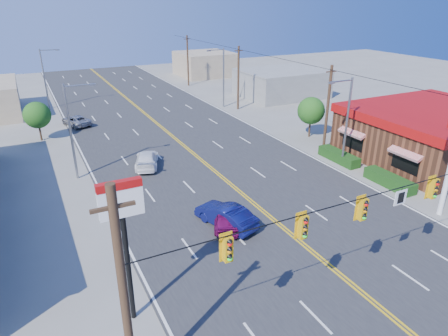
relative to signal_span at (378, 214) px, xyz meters
name	(u,v)px	position (x,y,z in m)	size (l,w,h in m)	color
ground	(366,297)	(0.12, 0.00, -4.89)	(160.00, 160.00, 0.00)	gray
road	(205,163)	(0.12, 20.00, -4.86)	(20.00, 120.00, 0.06)	#2D2D30
signal_span	(378,214)	(0.00, 0.00, 0.00)	(24.32, 0.34, 9.00)	#47301E
kfc	(432,133)	(20.02, 12.00, -2.51)	(16.30, 12.40, 4.70)	brown
pizza_hut_sign	(123,224)	(-10.88, 4.00, 0.30)	(1.90, 0.30, 6.85)	black
streetlight_se	(346,118)	(10.91, 14.00, -0.37)	(2.55, 0.25, 8.00)	gray
streetlight_ne	(222,74)	(10.91, 38.00, -0.37)	(2.55, 0.25, 8.00)	gray
streetlight_sw	(73,127)	(-10.67, 22.00, -0.37)	(2.55, 0.25, 8.00)	gray
streetlight_nw	(46,76)	(-10.67, 48.00, -0.37)	(2.55, 0.25, 8.00)	gray
utility_pole_near	(327,109)	(12.32, 18.00, -0.69)	(0.28, 0.28, 8.40)	#47301E
utility_pole_mid	(238,78)	(12.32, 36.00, -0.69)	(0.28, 0.28, 8.40)	#47301E
utility_pole_far	(188,61)	(12.32, 54.00, -0.69)	(0.28, 0.28, 8.40)	#47301E
tree_kfc_rear	(311,111)	(13.62, 22.00, -1.95)	(2.94, 2.94, 4.41)	#47301E
tree_west	(37,115)	(-12.88, 34.00, -2.09)	(2.80, 2.80, 4.20)	#47301E
bld_east_mid	(281,83)	(22.12, 40.00, -2.89)	(12.00, 10.00, 4.00)	gray
bld_east_far	(205,64)	(19.12, 62.00, -2.69)	(10.00, 10.00, 4.40)	tan
car_magenta	(225,218)	(-3.23, 9.35, -4.20)	(1.62, 4.02, 1.37)	#6F0C47
car_blue	(226,216)	(-3.16, 9.37, -4.13)	(1.61, 4.61, 1.52)	#0D124F
car_white	(147,160)	(-4.86, 21.71, -4.20)	(1.92, 4.72, 1.37)	white
car_silver	(76,121)	(-8.72, 37.78, -4.27)	(2.05, 4.44, 1.23)	#A2A2A7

